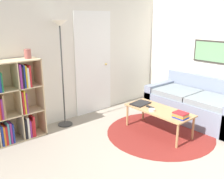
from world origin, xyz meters
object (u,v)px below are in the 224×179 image
bowl (152,110)px  vase_on_shelf (28,54)px  bookshelf (3,104)px  couch (197,104)px  laptop (140,103)px  floor_lamp (61,43)px  coffee_table (159,112)px

bowl → vase_on_shelf: vase_on_shelf is taller
bookshelf → couch: bookshelf is taller
laptop → vase_on_shelf: (-1.57, 0.92, 0.92)m
floor_lamp → couch: (2.09, -1.37, -1.20)m
bookshelf → couch: (3.11, -1.38, -0.34)m
couch → vase_on_shelf: (-2.66, 1.38, 1.06)m
floor_lamp → couch: bearing=-33.2°
couch → coffee_table: bearing=175.7°
laptop → bookshelf: bearing=155.5°
bookshelf → floor_lamp: 1.33m
laptop → bowl: 0.38m
bookshelf → vase_on_shelf: vase_on_shelf is taller
coffee_table → laptop: bearing=95.0°
couch → laptop: size_ratio=4.89×
floor_lamp → vase_on_shelf: bearing=178.2°
bookshelf → vase_on_shelf: (0.45, -0.00, 0.72)m
couch → floor_lamp: bearing=146.8°
bookshelf → coffee_table: (2.06, -1.31, -0.25)m
floor_lamp → bowl: size_ratio=18.21×
bookshelf → coffee_table: size_ratio=1.11×
bookshelf → floor_lamp: bearing=-1.1°
couch → vase_on_shelf: 3.18m
laptop → bowl: bearing=-107.8°
floor_lamp → laptop: bearing=-41.9°
bookshelf → coffee_table: 2.45m
floor_lamp → vase_on_shelf: floor_lamp is taller
bookshelf → laptop: size_ratio=3.46×
vase_on_shelf → couch: bearing=-27.5°
laptop → coffee_table: bearing=-85.0°
coffee_table → vase_on_shelf: size_ratio=7.87×
coffee_table → vase_on_shelf: vase_on_shelf is taller
laptop → floor_lamp: bearing=138.1°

